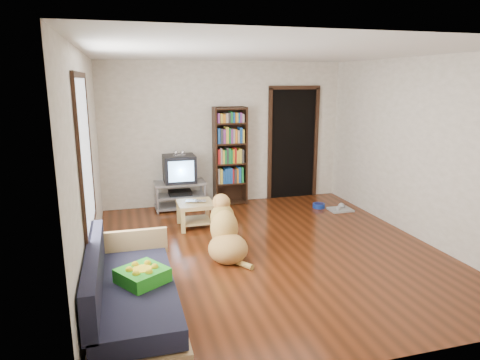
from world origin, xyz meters
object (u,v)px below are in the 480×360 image
object	(u,v)px
dog_bowl	(319,206)
bookshelf	(230,151)
grey_rag	(340,210)
dog	(225,234)
green_cushion	(142,275)
tv_stand	(180,194)
crt_tv	(179,168)
laptop	(196,202)
sofa	(130,300)
coffee_table	(196,210)

from	to	relation	value
dog_bowl	bookshelf	world-z (taller)	bookshelf
dog_bowl	grey_rag	xyz separation A→B (m)	(0.30, -0.25, -0.03)
dog_bowl	dog	xyz separation A→B (m)	(-2.16, -1.66, 0.26)
green_cushion	tv_stand	world-z (taller)	green_cushion
green_cushion	bookshelf	bearing A→B (deg)	31.44
dog	crt_tv	bearing A→B (deg)	96.85
tv_stand	crt_tv	xyz separation A→B (m)	(0.00, 0.02, 0.47)
dog	laptop	bearing A→B (deg)	98.23
grey_rag	crt_tv	size ratio (longest dim) A/B	0.69
crt_tv	dog	distance (m)	2.36
crt_tv	dog	xyz separation A→B (m)	(0.28, -2.30, -0.44)
dog_bowl	grey_rag	distance (m)	0.39
green_cushion	bookshelf	distance (m)	4.15
dog_bowl	sofa	xyz separation A→B (m)	(-3.41, -3.01, 0.22)
green_cushion	grey_rag	bearing A→B (deg)	4.78
laptop	grey_rag	xyz separation A→B (m)	(2.63, 0.19, -0.40)
bookshelf	dog	world-z (taller)	bookshelf
sofa	dog	bearing A→B (deg)	47.16
crt_tv	coffee_table	distance (m)	1.15
grey_rag	dog	distance (m)	2.85
laptop	grey_rag	distance (m)	2.67
tv_stand	sofa	size ratio (longest dim) A/B	0.50
crt_tv	sofa	size ratio (longest dim) A/B	0.32
laptop	sofa	bearing A→B (deg)	-98.52
laptop	crt_tv	xyz separation A→B (m)	(-0.10, 1.08, 0.33)
grey_rag	coffee_table	bearing A→B (deg)	-176.57
laptop	tv_stand	size ratio (longest dim) A/B	0.35
grey_rag	dog	world-z (taller)	dog
dog	coffee_table	bearing A→B (deg)	98.04
laptop	bookshelf	world-z (taller)	bookshelf
green_cushion	crt_tv	size ratio (longest dim) A/B	0.68
dog_bowl	coffee_table	size ratio (longest dim) A/B	0.40
crt_tv	laptop	bearing A→B (deg)	-84.72
grey_rag	tv_stand	size ratio (longest dim) A/B	0.44
coffee_table	crt_tv	bearing A→B (deg)	95.43
tv_stand	bookshelf	distance (m)	1.20
crt_tv	green_cushion	bearing A→B (deg)	-103.16
laptop	crt_tv	size ratio (longest dim) A/B	0.55
dog_bowl	bookshelf	distance (m)	1.91
crt_tv	dog	world-z (taller)	crt_tv
tv_stand	green_cushion	bearing A→B (deg)	-103.24
green_cushion	crt_tv	xyz separation A→B (m)	(0.85, 3.63, 0.26)
crt_tv	sofa	distance (m)	3.81
grey_rag	crt_tv	distance (m)	2.97
grey_rag	bookshelf	xyz separation A→B (m)	(-1.78, 0.96, 0.99)
bookshelf	coffee_table	world-z (taller)	bookshelf
crt_tv	sofa	xyz separation A→B (m)	(-0.97, -3.65, -0.48)
tv_stand	dog	size ratio (longest dim) A/B	0.90
laptop	tv_stand	xyz separation A→B (m)	(-0.10, 1.06, -0.14)
green_cushion	sofa	bearing A→B (deg)	155.57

